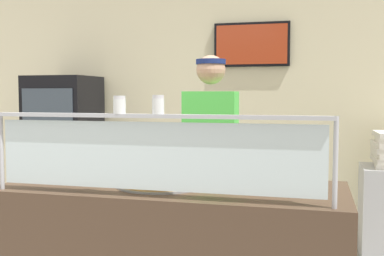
{
  "coord_description": "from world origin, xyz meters",
  "views": [
    {
      "loc": [
        1.79,
        -2.21,
        1.48
      ],
      "look_at": [
        1.1,
        0.44,
        1.29
      ],
      "focal_mm": 44.37,
      "sensor_mm": 36.0,
      "label": 1
    }
  ],
  "objects_px": {
    "pizza_tray": "(161,183)",
    "pepper_flake_shaker": "(158,106)",
    "drink_fridge": "(64,154)",
    "pizza_server": "(164,180)",
    "worker_figure": "(211,159)",
    "parmesan_shaker": "(119,106)"
  },
  "relations": [
    {
      "from": "parmesan_shaker",
      "to": "worker_figure",
      "type": "distance_m",
      "value": 1.18
    },
    {
      "from": "drink_fridge",
      "to": "worker_figure",
      "type": "bearing_deg",
      "value": -33.07
    },
    {
      "from": "pizza_tray",
      "to": "pizza_server",
      "type": "height_order",
      "value": "pizza_server"
    },
    {
      "from": "pepper_flake_shaker",
      "to": "drink_fridge",
      "type": "bearing_deg",
      "value": 128.85
    },
    {
      "from": "pizza_tray",
      "to": "pepper_flake_shaker",
      "type": "bearing_deg",
      "value": -73.08
    },
    {
      "from": "pizza_server",
      "to": "worker_figure",
      "type": "relative_size",
      "value": 0.16
    },
    {
      "from": "pizza_server",
      "to": "pepper_flake_shaker",
      "type": "distance_m",
      "value": 0.53
    },
    {
      "from": "pepper_flake_shaker",
      "to": "pizza_tray",
      "type": "bearing_deg",
      "value": 106.92
    },
    {
      "from": "drink_fridge",
      "to": "pizza_tray",
      "type": "bearing_deg",
      "value": -48.43
    },
    {
      "from": "pizza_server",
      "to": "pepper_flake_shaker",
      "type": "xyz_separation_m",
      "value": [
        0.07,
        -0.3,
        0.43
      ]
    },
    {
      "from": "pizza_server",
      "to": "parmesan_shaker",
      "type": "relative_size",
      "value": 3.02
    },
    {
      "from": "pizza_tray",
      "to": "pizza_server",
      "type": "xyz_separation_m",
      "value": [
        0.03,
        -0.02,
        0.02
      ]
    },
    {
      "from": "pepper_flake_shaker",
      "to": "pizza_server",
      "type": "bearing_deg",
      "value": 103.52
    },
    {
      "from": "pizza_server",
      "to": "worker_figure",
      "type": "distance_m",
      "value": 0.78
    },
    {
      "from": "pizza_tray",
      "to": "drink_fridge",
      "type": "height_order",
      "value": "drink_fridge"
    },
    {
      "from": "pizza_server",
      "to": "drink_fridge",
      "type": "bearing_deg",
      "value": 125.05
    },
    {
      "from": "pizza_server",
      "to": "worker_figure",
      "type": "xyz_separation_m",
      "value": [
        0.11,
        0.78,
        0.02
      ]
    },
    {
      "from": "pizza_server",
      "to": "pepper_flake_shaker",
      "type": "relative_size",
      "value": 2.91
    },
    {
      "from": "pizza_tray",
      "to": "drink_fridge",
      "type": "relative_size",
      "value": 0.31
    },
    {
      "from": "parmesan_shaker",
      "to": "pepper_flake_shaker",
      "type": "xyz_separation_m",
      "value": [
        0.21,
        0.0,
        0.0
      ]
    },
    {
      "from": "pizza_server",
      "to": "parmesan_shaker",
      "type": "distance_m",
      "value": 0.55
    },
    {
      "from": "pizza_tray",
      "to": "parmesan_shaker",
      "type": "height_order",
      "value": "parmesan_shaker"
    }
  ]
}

